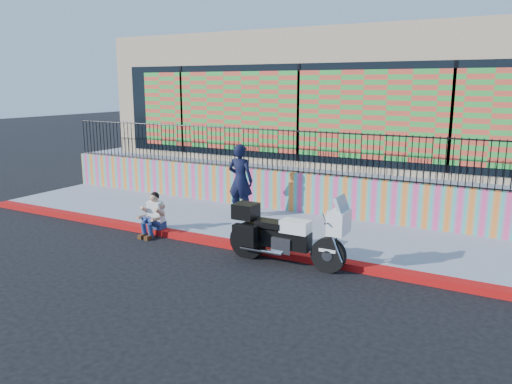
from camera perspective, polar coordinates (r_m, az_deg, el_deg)
The scene contains 10 objects.
ground at distance 11.64m, azimuth -3.78°, elevation -6.17°, with size 90.00×90.00×0.00m, color black.
red_curb at distance 11.62m, azimuth -3.78°, elevation -5.82°, with size 16.00×0.30×0.15m, color #9F0C0B.
sidewalk at distance 12.97m, azimuth 0.16°, elevation -3.86°, with size 16.00×3.00×0.15m, color gray.
mural_wall at distance 14.20m, azimuth 3.27°, elevation 0.14°, with size 16.00×0.20×1.10m, color #F34084.
metal_fence at distance 14.01m, azimuth 3.32°, elevation 4.74°, with size 15.80×0.04×1.20m, color black, non-canonical shape.
elevated_platform at distance 18.87m, azimuth 10.01°, elevation 2.74°, with size 16.00×10.00×1.25m, color gray.
storefront_building at distance 18.42m, azimuth 10.09°, elevation 10.72°, with size 14.00×8.06×4.00m.
police_motorcycle at distance 10.32m, azimuth 3.29°, elevation -4.72°, with size 2.54×0.84×1.58m.
police_officer at distance 13.45m, azimuth -1.80°, elevation 1.35°, with size 0.72×0.47×1.97m, color black.
seated_man at distance 12.49m, azimuth -11.80°, elevation -2.97°, with size 0.54×0.71×1.06m.
Camera 1 is at (6.00, -9.28, 3.66)m, focal length 35.00 mm.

